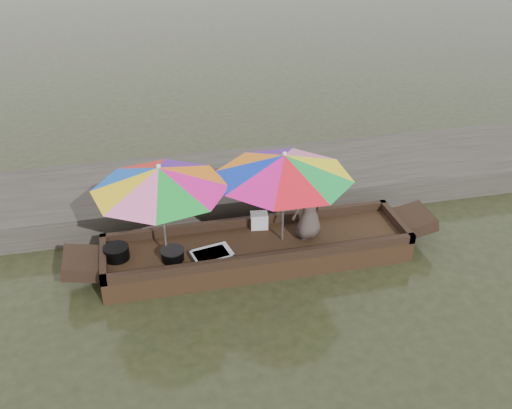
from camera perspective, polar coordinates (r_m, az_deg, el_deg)
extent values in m
plane|color=black|center=(9.34, 0.14, -5.63)|extent=(80.00, 80.00, 0.00)
cube|color=#2D2B26|center=(11.04, -2.48, 1.91)|extent=(22.00, 2.20, 0.50)
cube|color=black|center=(9.24, 0.14, -4.74)|extent=(4.89, 1.20, 0.35)
cylinder|color=black|center=(8.99, -13.77, -4.70)|extent=(0.39, 0.39, 0.20)
cube|color=silver|center=(8.79, -4.51, -5.14)|extent=(0.64, 0.50, 0.09)
cube|color=silver|center=(8.86, -4.33, -4.91)|extent=(0.64, 0.50, 0.06)
cylinder|color=black|center=(8.81, -8.35, -5.03)|extent=(0.34, 0.34, 0.16)
cube|color=silver|center=(9.47, 0.32, -1.61)|extent=(0.31, 0.26, 0.26)
imported|color=#413631|center=(9.05, 5.31, -0.07)|extent=(0.66, 0.56, 1.15)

